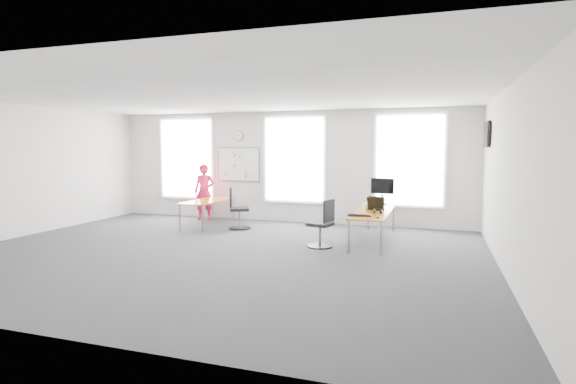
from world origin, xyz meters
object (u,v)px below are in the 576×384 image
(keyboard, at_px, (359,216))
(person, at_px, (204,192))
(desk_left, at_px, (208,202))
(desk_right, at_px, (374,212))
(chair_left, at_px, (237,211))
(headphones, at_px, (377,211))
(chair_right, at_px, (323,226))
(monitor, at_px, (382,189))

(keyboard, bearing_deg, person, 146.45)
(desk_left, bearing_deg, person, 124.06)
(desk_right, distance_m, person, 5.11)
(desk_right, distance_m, chair_left, 3.45)
(headphones, bearing_deg, chair_right, -132.88)
(chair_right, xyz_separation_m, keyboard, (0.73, 0.07, 0.25))
(desk_right, bearing_deg, chair_right, -132.11)
(desk_right, distance_m, desk_left, 4.34)
(person, bearing_deg, monitor, -13.92)
(desk_left, relative_size, headphones, 10.03)
(desk_right, distance_m, headphones, 0.48)
(desk_left, bearing_deg, desk_right, -7.17)
(desk_right, xyz_separation_m, headphones, (0.13, -0.46, 0.09))
(chair_right, relative_size, headphones, 5.30)
(chair_right, height_order, headphones, chair_right)
(keyboard, bearing_deg, headphones, 50.56)
(monitor, bearing_deg, chair_right, -103.08)
(person, height_order, monitor, person)
(chair_right, relative_size, monitor, 1.56)
(person, xyz_separation_m, monitor, (4.94, -0.27, 0.26))
(desk_right, xyz_separation_m, chair_left, (-3.43, 0.39, -0.17))
(desk_right, bearing_deg, person, 163.82)
(chair_right, height_order, keyboard, chair_right)
(desk_left, relative_size, chair_right, 1.89)
(keyboard, distance_m, monitor, 2.12)
(desk_left, height_order, keyboard, keyboard)
(desk_right, bearing_deg, desk_left, 172.83)
(desk_left, xyz_separation_m, chair_right, (3.41, -1.54, -0.19))
(person, height_order, keyboard, person)
(chair_right, height_order, monitor, monitor)
(desk_left, distance_m, headphones, 4.55)
(desk_left, xyz_separation_m, keyboard, (4.14, -1.46, 0.06))
(headphones, relative_size, monitor, 0.29)
(desk_left, bearing_deg, headphones, -12.69)
(chair_left, bearing_deg, desk_right, -121.31)
(desk_left, distance_m, chair_right, 3.74)
(person, height_order, headphones, person)
(headphones, bearing_deg, desk_right, 124.99)
(headphones, bearing_deg, keyboard, -102.75)
(chair_left, xyz_separation_m, person, (-1.48, 1.03, 0.33))
(chair_right, xyz_separation_m, chair_left, (-2.53, 1.38, 0.02))
(desk_left, height_order, monitor, monitor)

